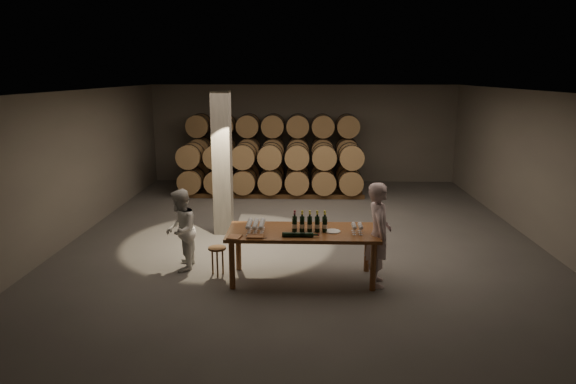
{
  "coord_description": "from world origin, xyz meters",
  "views": [
    {
      "loc": [
        0.01,
        -10.99,
        3.56
      ],
      "look_at": [
        -0.32,
        -0.41,
        1.1
      ],
      "focal_mm": 32.0,
      "sensor_mm": 36.0,
      "label": 1
    }
  ],
  "objects_px": {
    "bottle_cluster": "(310,224)",
    "plate": "(333,231)",
    "tasting_table": "(303,236)",
    "person_man": "(379,234)",
    "stool": "(217,252)",
    "notebook_near": "(255,236)",
    "person_woman": "(181,230)"
  },
  "relations": [
    {
      "from": "bottle_cluster",
      "to": "plate",
      "type": "relative_size",
      "value": 2.24
    },
    {
      "from": "bottle_cluster",
      "to": "person_woman",
      "type": "distance_m",
      "value": 2.4
    },
    {
      "from": "bottle_cluster",
      "to": "notebook_near",
      "type": "distance_m",
      "value": 1.0
    },
    {
      "from": "plate",
      "to": "person_man",
      "type": "relative_size",
      "value": 0.15
    },
    {
      "from": "plate",
      "to": "person_man",
      "type": "xyz_separation_m",
      "value": [
        0.77,
        -0.13,
        -0.01
      ]
    },
    {
      "from": "tasting_table",
      "to": "person_woman",
      "type": "xyz_separation_m",
      "value": [
        -2.23,
        0.42,
        -0.04
      ]
    },
    {
      "from": "bottle_cluster",
      "to": "tasting_table",
      "type": "bearing_deg",
      "value": -175.0
    },
    {
      "from": "tasting_table",
      "to": "notebook_near",
      "type": "xyz_separation_m",
      "value": [
        -0.79,
        -0.39,
        0.12
      ]
    },
    {
      "from": "notebook_near",
      "to": "person_woman",
      "type": "distance_m",
      "value": 1.66
    },
    {
      "from": "stool",
      "to": "notebook_near",
      "type": "bearing_deg",
      "value": -35.97
    },
    {
      "from": "plate",
      "to": "notebook_near",
      "type": "relative_size",
      "value": 1.02
    },
    {
      "from": "bottle_cluster",
      "to": "person_woman",
      "type": "height_order",
      "value": "person_woman"
    },
    {
      "from": "stool",
      "to": "person_man",
      "type": "relative_size",
      "value": 0.29
    },
    {
      "from": "tasting_table",
      "to": "person_woman",
      "type": "distance_m",
      "value": 2.27
    },
    {
      "from": "plate",
      "to": "stool",
      "type": "height_order",
      "value": "plate"
    },
    {
      "from": "notebook_near",
      "to": "person_man",
      "type": "height_order",
      "value": "person_man"
    },
    {
      "from": "bottle_cluster",
      "to": "stool",
      "type": "distance_m",
      "value": 1.75
    },
    {
      "from": "plate",
      "to": "stool",
      "type": "bearing_deg",
      "value": 174.67
    },
    {
      "from": "plate",
      "to": "person_woman",
      "type": "height_order",
      "value": "person_woman"
    },
    {
      "from": "person_man",
      "to": "person_woman",
      "type": "height_order",
      "value": "person_man"
    },
    {
      "from": "tasting_table",
      "to": "notebook_near",
      "type": "distance_m",
      "value": 0.89
    },
    {
      "from": "person_man",
      "to": "stool",
      "type": "bearing_deg",
      "value": 84.78
    },
    {
      "from": "tasting_table",
      "to": "plate",
      "type": "xyz_separation_m",
      "value": [
        0.52,
        -0.04,
        0.11
      ]
    },
    {
      "from": "tasting_table",
      "to": "stool",
      "type": "relative_size",
      "value": 4.92
    },
    {
      "from": "bottle_cluster",
      "to": "person_man",
      "type": "height_order",
      "value": "person_man"
    },
    {
      "from": "plate",
      "to": "person_woman",
      "type": "relative_size",
      "value": 0.18
    },
    {
      "from": "person_man",
      "to": "person_woman",
      "type": "bearing_deg",
      "value": 81.74
    },
    {
      "from": "tasting_table",
      "to": "person_woman",
      "type": "relative_size",
      "value": 1.71
    },
    {
      "from": "person_woman",
      "to": "stool",
      "type": "bearing_deg",
      "value": 65.2
    },
    {
      "from": "notebook_near",
      "to": "bottle_cluster",
      "type": "bearing_deg",
      "value": 22.96
    },
    {
      "from": "bottle_cluster",
      "to": "plate",
      "type": "distance_m",
      "value": 0.41
    },
    {
      "from": "notebook_near",
      "to": "person_woman",
      "type": "bearing_deg",
      "value": 150.15
    }
  ]
}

